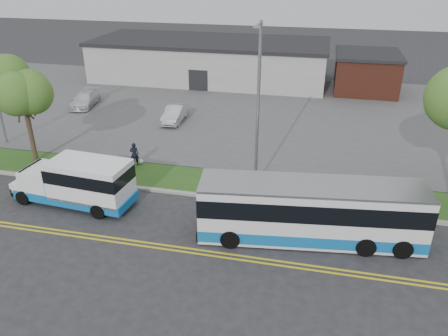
% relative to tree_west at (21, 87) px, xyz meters
% --- Properties ---
extents(ground, '(140.00, 140.00, 0.00)m').
position_rel_tree_west_xyz_m(ground, '(12.00, -3.20, -5.12)').
color(ground, '#28282B').
rests_on(ground, ground).
extents(lane_line_north, '(70.00, 0.12, 0.01)m').
position_rel_tree_west_xyz_m(lane_line_north, '(12.00, -7.05, -5.12)').
color(lane_line_north, yellow).
rests_on(lane_line_north, ground).
extents(lane_line_south, '(70.00, 0.12, 0.01)m').
position_rel_tree_west_xyz_m(lane_line_south, '(12.00, -7.35, -5.12)').
color(lane_line_south, yellow).
rests_on(lane_line_south, ground).
extents(curb, '(80.00, 0.30, 0.15)m').
position_rel_tree_west_xyz_m(curb, '(12.00, -2.10, -5.05)').
color(curb, '#9E9B93').
rests_on(curb, ground).
extents(verge, '(80.00, 3.30, 0.10)m').
position_rel_tree_west_xyz_m(verge, '(12.00, -0.30, -5.07)').
color(verge, '#284F1A').
rests_on(verge, ground).
extents(parking_lot, '(80.00, 25.00, 0.10)m').
position_rel_tree_west_xyz_m(parking_lot, '(12.00, 13.80, -5.07)').
color(parking_lot, '#4C4C4F').
rests_on(parking_lot, ground).
extents(commercial_building, '(25.40, 10.40, 4.35)m').
position_rel_tree_west_xyz_m(commercial_building, '(6.00, 23.80, -2.94)').
color(commercial_building, '#9E9E99').
rests_on(commercial_building, ground).
extents(brick_wing, '(6.30, 7.30, 3.90)m').
position_rel_tree_west_xyz_m(brick_wing, '(22.50, 22.80, -3.16)').
color(brick_wing, brown).
rests_on(brick_wing, ground).
extents(tree_west, '(4.40, 4.40, 6.91)m').
position_rel_tree_west_xyz_m(tree_west, '(0.00, 0.00, 0.00)').
color(tree_west, '#38281E').
rests_on(tree_west, verge).
extents(streetlight_near, '(0.35, 1.53, 9.50)m').
position_rel_tree_west_xyz_m(streetlight_near, '(15.00, -0.47, 0.11)').
color(streetlight_near, gray).
rests_on(streetlight_near, verge).
extents(shuttle_bus, '(7.13, 2.84, 2.67)m').
position_rel_tree_west_xyz_m(shuttle_bus, '(5.91, -4.36, -3.70)').
color(shuttle_bus, '#1067B2').
rests_on(shuttle_bus, ground).
extents(transit_bus, '(10.90, 3.76, 2.96)m').
position_rel_tree_west_xyz_m(transit_bus, '(18.35, -4.89, -3.62)').
color(transit_bus, white).
rests_on(transit_bus, ground).
extents(pedestrian, '(0.65, 0.52, 1.57)m').
position_rel_tree_west_xyz_m(pedestrian, '(6.82, 0.80, -4.24)').
color(pedestrian, black).
rests_on(pedestrian, verge).
extents(parked_car_a, '(1.49, 3.96, 1.29)m').
position_rel_tree_west_xyz_m(parked_car_a, '(6.65, 9.43, -4.38)').
color(parked_car_a, silver).
rests_on(parked_car_a, parking_lot).
extents(parked_car_b, '(2.41, 4.55, 1.26)m').
position_rel_tree_west_xyz_m(parked_car_b, '(-2.67, 11.56, -4.40)').
color(parked_car_b, white).
rests_on(parked_car_b, parking_lot).
extents(grocery_bag_left, '(0.32, 0.32, 0.32)m').
position_rel_tree_west_xyz_m(grocery_bag_left, '(6.52, 0.55, -4.86)').
color(grocery_bag_left, white).
rests_on(grocery_bag_left, verge).
extents(grocery_bag_right, '(0.32, 0.32, 0.32)m').
position_rel_tree_west_xyz_m(grocery_bag_right, '(7.12, 1.05, -4.86)').
color(grocery_bag_right, white).
rests_on(grocery_bag_right, verge).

